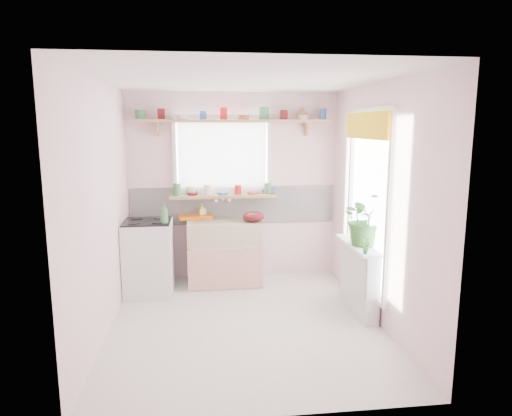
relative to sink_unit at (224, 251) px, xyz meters
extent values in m
plane|color=beige|center=(0.15, -1.29, -0.43)|extent=(3.20, 3.20, 0.00)
plane|color=white|center=(0.15, -1.29, 2.07)|extent=(3.20, 3.20, 0.00)
plane|color=#FFD5DB|center=(0.15, 0.31, 0.82)|extent=(2.80, 0.00, 2.80)
plane|color=#FFD5DB|center=(0.15, -2.89, 0.82)|extent=(2.80, 0.00, 2.80)
plane|color=#FFD5DB|center=(-1.25, -1.29, 0.82)|extent=(0.00, 3.20, 3.20)
plane|color=#FFD5DB|center=(1.55, -1.29, 0.82)|extent=(0.00, 3.20, 3.20)
cube|color=white|center=(0.15, 0.29, 0.57)|extent=(2.74, 0.03, 0.50)
cube|color=pink|center=(0.15, 0.29, 0.37)|extent=(2.74, 0.02, 0.12)
cube|color=white|center=(0.00, 0.30, 1.22)|extent=(1.20, 0.01, 1.00)
cube|color=white|center=(0.00, 0.24, 1.22)|extent=(1.15, 0.02, 0.95)
cube|color=white|center=(1.54, -1.09, 0.82)|extent=(0.01, 1.10, 1.90)
cube|color=yellow|center=(1.46, -1.09, 1.63)|extent=(0.03, 1.20, 0.28)
cube|color=white|center=(0.00, 0.01, -0.16)|extent=(0.85, 0.55, 0.55)
cube|color=#E35A42|center=(0.00, -0.27, -0.16)|extent=(0.95, 0.02, 0.53)
cube|color=#C0B28C|center=(0.00, 0.01, 0.27)|extent=(0.95, 0.55, 0.30)
cylinder|color=silver|center=(0.00, 0.26, 0.67)|extent=(0.03, 0.22, 0.03)
cube|color=white|center=(-0.95, -0.24, 0.02)|extent=(0.58, 0.58, 0.90)
cube|color=black|center=(-0.95, -0.24, 0.47)|extent=(0.56, 0.56, 0.02)
cylinder|color=black|center=(-1.09, -0.38, 0.49)|extent=(0.14, 0.14, 0.01)
cylinder|color=black|center=(-0.81, -0.38, 0.49)|extent=(0.14, 0.14, 0.01)
cylinder|color=black|center=(-1.09, -0.10, 0.49)|extent=(0.14, 0.14, 0.01)
cylinder|color=black|center=(-0.81, -0.10, 0.49)|extent=(0.14, 0.14, 0.01)
cube|color=white|center=(1.45, -1.09, -0.06)|extent=(0.15, 0.90, 0.75)
cube|color=white|center=(1.42, -1.09, 0.33)|extent=(0.22, 0.95, 0.03)
cube|color=tan|center=(0.00, 0.19, 0.71)|extent=(1.40, 0.22, 0.04)
cube|color=tan|center=(0.15, 0.18, 1.69)|extent=(2.52, 0.24, 0.04)
cylinder|color=#3F7F4C|center=(-1.03, 0.18, 1.77)|extent=(0.11, 0.11, 0.12)
cylinder|color=#590F14|center=(-0.77, 0.18, 1.77)|extent=(0.11, 0.11, 0.12)
cylinder|color=silver|center=(-0.51, 0.18, 1.74)|extent=(0.11, 0.11, 0.06)
cylinder|color=#3359A5|center=(-0.24, 0.18, 1.77)|extent=(0.11, 0.11, 0.12)
cylinder|color=red|center=(0.02, 0.18, 1.77)|extent=(0.11, 0.11, 0.12)
cylinder|color=#A55133|center=(0.28, 0.18, 1.74)|extent=(0.11, 0.11, 0.06)
cylinder|color=#3F7F4C|center=(0.54, 0.18, 1.77)|extent=(0.11, 0.11, 0.12)
cylinder|color=#590F14|center=(0.81, 0.18, 1.77)|extent=(0.11, 0.11, 0.12)
cylinder|color=silver|center=(1.07, 0.18, 1.74)|extent=(0.11, 0.11, 0.06)
cylinder|color=#3359A5|center=(1.33, 0.18, 1.77)|extent=(0.11, 0.11, 0.12)
cylinder|color=#3F7F4C|center=(-0.62, 0.19, 0.79)|extent=(0.11, 0.11, 0.12)
cylinder|color=#590F14|center=(-0.41, 0.19, 0.79)|extent=(0.11, 0.11, 0.12)
cylinder|color=silver|center=(-0.21, 0.19, 0.76)|extent=(0.11, 0.11, 0.06)
cylinder|color=#3359A5|center=(0.00, 0.19, 0.79)|extent=(0.11, 0.11, 0.12)
cylinder|color=red|center=(0.21, 0.19, 0.79)|extent=(0.11, 0.11, 0.12)
cylinder|color=#A55133|center=(0.41, 0.19, 0.76)|extent=(0.11, 0.11, 0.06)
cylinder|color=#3F7F4C|center=(0.62, 0.19, 0.79)|extent=(0.11, 0.11, 0.12)
cube|color=orange|center=(-0.38, 0.21, 0.44)|extent=(0.48, 0.39, 0.04)
ellipsoid|color=#550E13|center=(0.38, -0.12, 0.48)|extent=(0.32, 0.32, 0.13)
imported|color=#396F2C|center=(1.48, -1.15, 0.64)|extent=(0.59, 0.53, 0.59)
imported|color=silver|center=(1.48, -1.11, 0.38)|extent=(0.34, 0.34, 0.08)
imported|color=#366E2C|center=(1.36, -1.49, 0.44)|extent=(0.10, 0.07, 0.19)
imported|color=#D8C760|center=(-0.29, 0.21, 0.52)|extent=(0.12, 0.12, 0.19)
imported|color=beige|center=(-0.43, 0.25, 0.78)|extent=(0.15, 0.15, 0.11)
imported|color=#375DB5|center=(0.61, 0.25, 0.76)|extent=(0.23, 0.23, 0.06)
imported|color=#B56737|center=(1.07, 0.24, 1.79)|extent=(0.17, 0.17, 0.16)
imported|color=#458A4D|center=(-0.73, -0.39, 0.60)|extent=(0.12, 0.12, 0.24)
sphere|color=#D55B11|center=(1.48, -1.11, 0.44)|extent=(0.08, 0.08, 0.08)
sphere|color=#D55B11|center=(1.54, -1.08, 0.44)|extent=(0.08, 0.08, 0.08)
sphere|color=#D55B11|center=(1.43, -1.09, 0.44)|extent=(0.08, 0.08, 0.08)
cylinder|color=yellow|center=(1.50, -1.16, 0.45)|extent=(0.18, 0.04, 0.10)
camera|label=1|loc=(-0.27, -5.81, 1.62)|focal=32.00mm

